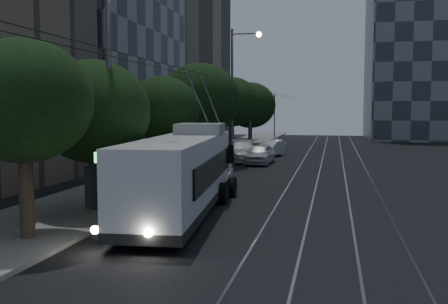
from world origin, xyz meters
The scene contains 18 objects.
ground centered at (0.00, 0.00, 0.00)m, with size 120.00×120.00×0.00m, color black.
sidewalk centered at (-7.50, 20.00, 0.07)m, with size 5.00×90.00×0.15m, color slate.
tram_rails centered at (2.50, 20.00, 0.01)m, with size 4.52×90.00×0.02m.
overhead_wires centered at (-4.97, 20.00, 3.47)m, with size 2.23×90.00×6.00m.
trolleybus centered at (-3.10, 1.06, 1.58)m, with size 3.44×11.55×5.63m.
pickup_silver centered at (-4.04, 8.96, 0.81)m, with size 2.67×5.79×1.61m, color #999BA1.
car_white_a centered at (-2.70, 18.87, 0.74)m, with size 1.75×4.36×1.49m, color silver.
car_white_b centered at (-4.30, 20.48, 0.78)m, with size 2.19×5.39×1.56m, color silver.
car_white_c centered at (-2.70, 24.69, 0.66)m, with size 1.39×4.00×1.32m, color silver.
car_white_d centered at (-2.70, 30.86, 0.61)m, with size 1.44×3.58×1.22m, color #AFAFB3.
tree_0 centered at (-6.50, -3.94, 4.28)m, with size 4.15×4.15×6.17m.
tree_1 centered at (-6.50, 0.47, 3.95)m, with size 4.42×4.42×5.95m.
tree_2 centered at (-6.52, 8.49, 4.01)m, with size 3.99×3.99×5.83m.
tree_3 centered at (-6.61, 16.73, 4.71)m, with size 5.63×5.63×7.25m.
tree_4 centered at (-6.50, 27.14, 4.66)m, with size 4.97×4.97×6.91m.
tree_5 centered at (-6.50, 37.36, 4.43)m, with size 5.60×5.60×6.96m.
streetlamp_near centered at (-5.04, -0.28, 5.62)m, with size 2.27×0.44×9.26m.
streetlamp_far centered at (-5.38, 23.84, 6.37)m, with size 2.56×0.44×10.64m.
Camera 1 is at (2.58, -17.24, 4.08)m, focal length 40.00 mm.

